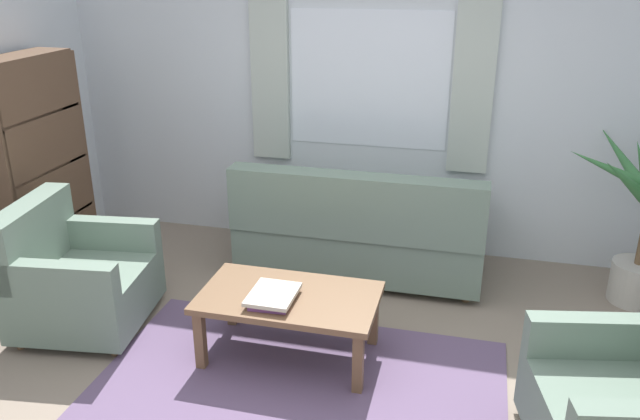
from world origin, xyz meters
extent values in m
plane|color=gray|center=(0.00, 0.00, 0.00)|extent=(6.24, 6.24, 0.00)
cube|color=silver|center=(0.00, 2.26, 1.30)|extent=(5.32, 0.12, 2.60)
cube|color=white|center=(0.00, 2.20, 1.45)|extent=(1.30, 0.01, 1.10)
cube|color=#B2BCB2|center=(-0.83, 2.17, 1.45)|extent=(0.32, 0.06, 1.40)
cube|color=#B2BCB2|center=(0.83, 2.17, 1.45)|extent=(0.32, 0.06, 1.40)
cube|color=#604C6B|center=(0.00, 0.00, 0.01)|extent=(2.40, 1.65, 0.01)
cube|color=slate|center=(0.07, 1.66, 0.25)|extent=(1.90, 0.80, 0.38)
cube|color=slate|center=(0.07, 1.34, 0.68)|extent=(1.90, 0.20, 0.48)
cube|color=slate|center=(0.94, 1.66, 0.56)|extent=(0.16, 0.80, 0.24)
cube|color=slate|center=(-0.80, 1.66, 0.56)|extent=(0.16, 0.80, 0.24)
cylinder|color=brown|center=(0.92, 1.96, 0.03)|extent=(0.06, 0.06, 0.06)
cylinder|color=brown|center=(-0.78, 1.96, 0.03)|extent=(0.06, 0.06, 0.06)
cylinder|color=brown|center=(0.92, 1.36, 0.03)|extent=(0.06, 0.06, 0.06)
cylinder|color=brown|center=(-0.78, 1.36, 0.03)|extent=(0.06, 0.06, 0.06)
cube|color=slate|center=(-1.59, 0.39, 0.24)|extent=(0.90, 0.94, 0.36)
cube|color=slate|center=(-1.92, 0.35, 0.65)|extent=(0.29, 0.86, 0.46)
cube|color=slate|center=(-1.55, 0.03, 0.53)|extent=(0.81, 0.22, 0.22)
cube|color=slate|center=(-1.64, 0.75, 0.53)|extent=(0.81, 0.22, 0.22)
cylinder|color=brown|center=(-1.23, 0.10, 0.03)|extent=(0.05, 0.05, 0.06)
cylinder|color=brown|center=(-1.32, 0.77, 0.03)|extent=(0.05, 0.05, 0.06)
cylinder|color=brown|center=(-1.87, 0.01, 0.03)|extent=(0.05, 0.05, 0.06)
cylinder|color=brown|center=(-1.95, 0.69, 0.03)|extent=(0.05, 0.05, 0.06)
cube|color=slate|center=(1.63, 0.19, 0.53)|extent=(0.81, 0.28, 0.22)
cylinder|color=brown|center=(1.32, 0.11, 0.03)|extent=(0.05, 0.05, 0.06)
cube|color=brown|center=(-0.14, 0.36, 0.42)|extent=(1.10, 0.64, 0.04)
cube|color=brown|center=(-0.63, 0.10, 0.20)|extent=(0.06, 0.06, 0.40)
cube|color=brown|center=(0.35, 0.10, 0.20)|extent=(0.06, 0.06, 0.40)
cube|color=brown|center=(-0.63, 0.62, 0.20)|extent=(0.06, 0.06, 0.40)
cube|color=brown|center=(0.35, 0.62, 0.20)|extent=(0.06, 0.06, 0.40)
cube|color=#7F478C|center=(-0.21, 0.27, 0.46)|extent=(0.25, 0.30, 0.03)
cube|color=beige|center=(-0.21, 0.27, 0.48)|extent=(0.28, 0.34, 0.02)
cylinder|color=#B7B2A8|center=(2.12, 1.66, 0.15)|extent=(0.36, 0.36, 0.31)
cone|color=#38753D|center=(1.93, 1.94, 1.02)|extent=(0.36, 0.63, 0.40)
cone|color=#38753D|center=(1.82, 1.67, 1.00)|extent=(0.60, 0.12, 0.32)
cone|color=#38753D|center=(1.90, 1.51, 0.98)|extent=(0.44, 0.37, 0.42)
cube|color=brown|center=(-2.38, 1.51, 0.85)|extent=(0.30, 0.04, 1.70)
cube|color=brown|center=(-2.24, 1.06, 0.85)|extent=(0.02, 0.90, 1.70)
cube|color=brown|center=(-2.38, 1.06, 0.01)|extent=(0.30, 0.86, 0.02)
cube|color=brown|center=(-2.38, 1.06, 0.43)|extent=(0.30, 0.86, 0.02)
cube|color=brown|center=(-2.38, 1.06, 0.86)|extent=(0.30, 0.86, 0.02)
cube|color=brown|center=(-2.38, 1.06, 1.28)|extent=(0.30, 0.86, 0.02)
cube|color=brown|center=(-2.38, 1.06, 1.71)|extent=(0.30, 0.86, 0.02)
cube|color=#7F478C|center=(-2.38, 1.41, 0.58)|extent=(0.25, 0.09, 0.27)
cube|color=#7F478C|center=(-2.38, 1.31, 0.54)|extent=(0.24, 0.08, 0.18)
cube|color=#387F4C|center=(-2.38, 1.22, 0.56)|extent=(0.27, 0.07, 0.24)
cube|color=#2D2D33|center=(-2.38, 1.13, 0.54)|extent=(0.23, 0.08, 0.20)
cube|color=#387F4C|center=(-2.38, 1.05, 0.56)|extent=(0.25, 0.07, 0.22)
cube|color=orange|center=(-2.38, 0.97, 0.57)|extent=(0.28, 0.08, 0.25)
camera|label=1|loc=(0.90, -2.95, 2.37)|focal=35.93mm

